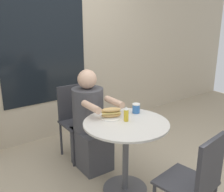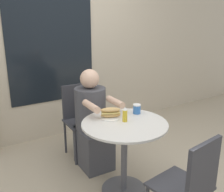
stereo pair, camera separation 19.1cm
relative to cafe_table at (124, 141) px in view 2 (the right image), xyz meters
name	(u,v)px [view 2 (the right image)]	position (x,y,z in m)	size (l,w,h in m)	color
ground_plane	(124,190)	(0.00, 0.00, -0.54)	(8.00, 8.00, 0.00)	tan
storefront_wall	(56,36)	(0.00, 1.62, 0.86)	(8.00, 0.09, 2.80)	#B7A88E
cafe_table	(124,141)	(0.00, 0.00, 0.00)	(0.80, 0.80, 0.72)	beige
diner_chair	(79,113)	(-0.03, 0.93, -0.01)	(0.39, 0.39, 0.87)	#333338
seated_diner	(92,126)	(-0.03, 0.58, -0.05)	(0.36, 0.62, 1.12)	#424247
empty_chair_across	(191,182)	(0.05, -0.76, -0.01)	(0.43, 0.43, 0.87)	#333338
sandwich_on_plate	(111,113)	(-0.05, 0.17, 0.23)	(0.20, 0.20, 0.10)	white
drink_cup	(137,109)	(0.24, 0.13, 0.24)	(0.08, 0.08, 0.10)	#336BB7
condiment_bottle	(125,114)	(0.02, 0.02, 0.26)	(0.04, 0.04, 0.14)	gold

